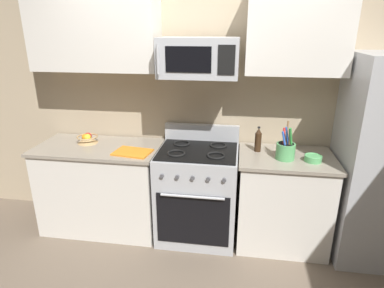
{
  "coord_description": "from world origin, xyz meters",
  "views": [
    {
      "loc": [
        0.38,
        -2.21,
        2.03
      ],
      "look_at": [
        -0.04,
        0.52,
        1.03
      ],
      "focal_mm": 30.46,
      "sensor_mm": 36.0,
      "label": 1
    }
  ],
  "objects_px": {
    "prep_bowl": "(313,158)",
    "cutting_board": "(133,152)",
    "bottle_soy": "(258,140)",
    "utensil_crock": "(286,150)",
    "range_oven": "(198,192)",
    "fruit_basket": "(87,139)",
    "microwave": "(199,57)"
  },
  "relations": [
    {
      "from": "range_oven",
      "to": "fruit_basket",
      "type": "xyz_separation_m",
      "value": [
        -1.15,
        0.07,
        0.48
      ]
    },
    {
      "from": "prep_bowl",
      "to": "cutting_board",
      "type": "bearing_deg",
      "value": -178.45
    },
    {
      "from": "range_oven",
      "to": "cutting_board",
      "type": "relative_size",
      "value": 3.23
    },
    {
      "from": "range_oven",
      "to": "microwave",
      "type": "relative_size",
      "value": 1.58
    },
    {
      "from": "utensil_crock",
      "to": "fruit_basket",
      "type": "height_order",
      "value": "utensil_crock"
    },
    {
      "from": "bottle_soy",
      "to": "prep_bowl",
      "type": "bearing_deg",
      "value": -21.05
    },
    {
      "from": "utensil_crock",
      "to": "cutting_board",
      "type": "height_order",
      "value": "utensil_crock"
    },
    {
      "from": "microwave",
      "to": "bottle_soy",
      "type": "distance_m",
      "value": 0.94
    },
    {
      "from": "fruit_basket",
      "to": "prep_bowl",
      "type": "bearing_deg",
      "value": -4.29
    },
    {
      "from": "microwave",
      "to": "utensil_crock",
      "type": "height_order",
      "value": "microwave"
    },
    {
      "from": "prep_bowl",
      "to": "fruit_basket",
      "type": "bearing_deg",
      "value": 175.71
    },
    {
      "from": "utensil_crock",
      "to": "prep_bowl",
      "type": "bearing_deg",
      "value": -4.72
    },
    {
      "from": "range_oven",
      "to": "utensil_crock",
      "type": "xyz_separation_m",
      "value": [
        0.8,
        -0.07,
        0.52
      ]
    },
    {
      "from": "range_oven",
      "to": "microwave",
      "type": "bearing_deg",
      "value": 90.08
    },
    {
      "from": "prep_bowl",
      "to": "utensil_crock",
      "type": "bearing_deg",
      "value": 175.28
    },
    {
      "from": "microwave",
      "to": "prep_bowl",
      "type": "bearing_deg",
      "value": -6.5
    },
    {
      "from": "bottle_soy",
      "to": "microwave",
      "type": "bearing_deg",
      "value": -173.4
    },
    {
      "from": "fruit_basket",
      "to": "cutting_board",
      "type": "xyz_separation_m",
      "value": [
        0.54,
        -0.21,
        -0.04
      ]
    },
    {
      "from": "microwave",
      "to": "fruit_basket",
      "type": "height_order",
      "value": "microwave"
    },
    {
      "from": "prep_bowl",
      "to": "range_oven",
      "type": "bearing_deg",
      "value": 175.07
    },
    {
      "from": "utensil_crock",
      "to": "range_oven",
      "type": "bearing_deg",
      "value": 175.0
    },
    {
      "from": "cutting_board",
      "to": "bottle_soy",
      "type": "distance_m",
      "value": 1.19
    },
    {
      "from": "microwave",
      "to": "bottle_soy",
      "type": "relative_size",
      "value": 2.86
    },
    {
      "from": "range_oven",
      "to": "prep_bowl",
      "type": "bearing_deg",
      "value": -4.93
    },
    {
      "from": "microwave",
      "to": "prep_bowl",
      "type": "xyz_separation_m",
      "value": [
        1.03,
        -0.12,
        -0.83
      ]
    },
    {
      "from": "range_oven",
      "to": "utensil_crock",
      "type": "height_order",
      "value": "utensil_crock"
    },
    {
      "from": "fruit_basket",
      "to": "bottle_soy",
      "type": "relative_size",
      "value": 0.87
    },
    {
      "from": "utensil_crock",
      "to": "fruit_basket",
      "type": "bearing_deg",
      "value": 175.76
    },
    {
      "from": "range_oven",
      "to": "cutting_board",
      "type": "height_order",
      "value": "range_oven"
    },
    {
      "from": "cutting_board",
      "to": "bottle_soy",
      "type": "height_order",
      "value": "bottle_soy"
    },
    {
      "from": "range_oven",
      "to": "prep_bowl",
      "type": "height_order",
      "value": "range_oven"
    },
    {
      "from": "bottle_soy",
      "to": "prep_bowl",
      "type": "relative_size",
      "value": 1.62
    }
  ]
}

